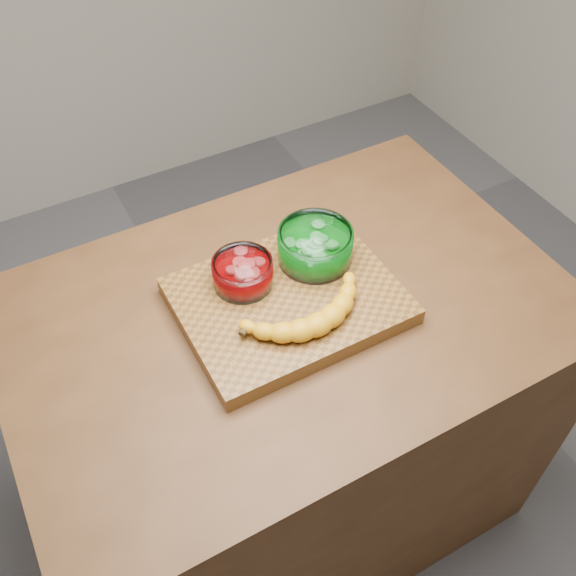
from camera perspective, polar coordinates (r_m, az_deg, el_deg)
ground at (r=2.13m, az=-0.00°, el=-17.69°), size 3.50×3.50×0.00m
counter at (r=1.73m, az=-0.00°, el=-11.45°), size 1.20×0.80×0.90m
cutting_board at (r=1.35m, az=-0.00°, el=-1.14°), size 0.45×0.35×0.04m
bowl_red at (r=1.34m, az=-4.04°, el=1.38°), size 0.13×0.13×0.06m
bowl_green at (r=1.39m, az=2.42°, el=3.73°), size 0.16×0.16×0.08m
banana at (r=1.28m, az=1.75°, el=-2.20°), size 0.31×0.14×0.04m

